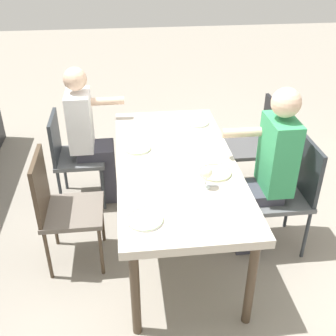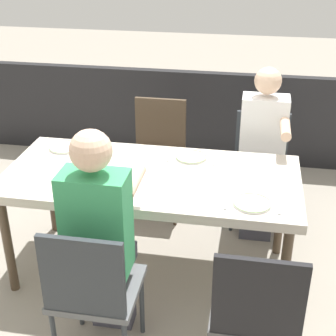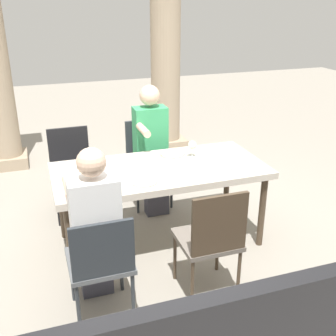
% 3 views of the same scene
% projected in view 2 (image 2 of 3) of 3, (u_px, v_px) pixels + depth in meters
% --- Properties ---
extents(ground_plane, '(16.00, 16.00, 0.00)m').
position_uv_depth(ground_plane, '(153.00, 269.00, 3.50)').
color(ground_plane, gray).
extents(dining_table, '(1.89, 0.88, 0.76)m').
position_uv_depth(dining_table, '(151.00, 183.00, 3.19)').
color(dining_table, beige).
rests_on(dining_table, ground).
extents(chair_west_north, '(0.44, 0.44, 0.91)m').
position_uv_depth(chair_west_north, '(256.00, 310.00, 2.40)').
color(chair_west_north, '#4F4F50').
rests_on(chair_west_north, ground).
extents(chair_west_south, '(0.44, 0.44, 0.86)m').
position_uv_depth(chair_west_south, '(260.00, 160.00, 3.92)').
color(chair_west_south, '#5B5E61').
rests_on(chair_west_south, ground).
extents(chair_mid_north, '(0.44, 0.44, 0.91)m').
position_uv_depth(chair_mid_north, '(92.00, 288.00, 2.53)').
color(chair_mid_north, '#5B5E61').
rests_on(chair_mid_north, ground).
extents(chair_mid_south, '(0.44, 0.44, 0.92)m').
position_uv_depth(chair_mid_south, '(158.00, 149.00, 4.05)').
color(chair_mid_south, '#6A6158').
rests_on(chair_mid_south, ground).
extents(diner_woman_green, '(0.35, 0.49, 1.28)m').
position_uv_depth(diner_woman_green, '(262.00, 149.00, 3.68)').
color(diner_woman_green, '#3F3F4C').
rests_on(diner_woman_green, ground).
extents(diner_man_white, '(0.34, 0.49, 1.34)m').
position_uv_depth(diner_man_white, '(102.00, 236.00, 2.61)').
color(diner_man_white, '#3F3F4C').
rests_on(diner_man_white, ground).
extents(patio_railing, '(4.29, 0.10, 0.90)m').
position_uv_depth(patio_railing, '(190.00, 116.00, 4.96)').
color(patio_railing, black).
rests_on(patio_railing, ground).
extents(plate_0, '(0.22, 0.22, 0.02)m').
position_uv_depth(plate_0, '(252.00, 203.00, 2.82)').
color(plate_0, white).
rests_on(plate_0, dining_table).
extents(fork_0, '(0.02, 0.17, 0.01)m').
position_uv_depth(fork_0, '(279.00, 207.00, 2.80)').
color(fork_0, silver).
rests_on(fork_0, dining_table).
extents(spoon_0, '(0.02, 0.17, 0.01)m').
position_uv_depth(spoon_0, '(226.00, 202.00, 2.85)').
color(spoon_0, silver).
rests_on(spoon_0, dining_table).
extents(plate_1, '(0.21, 0.21, 0.02)m').
position_uv_depth(plate_1, '(191.00, 157.00, 3.37)').
color(plate_1, white).
rests_on(plate_1, dining_table).
extents(fork_1, '(0.03, 0.17, 0.01)m').
position_uv_depth(fork_1, '(213.00, 159.00, 3.35)').
color(fork_1, silver).
rests_on(fork_1, dining_table).
extents(spoon_1, '(0.02, 0.17, 0.01)m').
position_uv_depth(spoon_1, '(169.00, 156.00, 3.39)').
color(spoon_1, silver).
rests_on(spoon_1, dining_table).
extents(plate_2, '(0.23, 0.23, 0.02)m').
position_uv_depth(plate_2, '(109.00, 189.00, 2.97)').
color(plate_2, silver).
rests_on(plate_2, dining_table).
extents(wine_glass_2, '(0.08, 0.08, 0.16)m').
position_uv_depth(wine_glass_2, '(87.00, 163.00, 3.04)').
color(wine_glass_2, white).
rests_on(wine_glass_2, dining_table).
extents(fork_2, '(0.04, 0.17, 0.01)m').
position_uv_depth(fork_2, '(133.00, 192.00, 2.95)').
color(fork_2, silver).
rests_on(fork_2, dining_table).
extents(spoon_2, '(0.02, 0.17, 0.01)m').
position_uv_depth(spoon_2, '(85.00, 187.00, 3.00)').
color(spoon_2, silver).
rests_on(spoon_2, dining_table).
extents(plate_3, '(0.22, 0.22, 0.02)m').
position_uv_depth(plate_3, '(65.00, 147.00, 3.51)').
color(plate_3, white).
rests_on(plate_3, dining_table).
extents(fork_3, '(0.02, 0.17, 0.01)m').
position_uv_depth(fork_3, '(85.00, 149.00, 3.49)').
color(fork_3, silver).
rests_on(fork_3, dining_table).
extents(spoon_3, '(0.04, 0.17, 0.01)m').
position_uv_depth(spoon_3, '(45.00, 146.00, 3.54)').
color(spoon_3, silver).
rests_on(spoon_3, dining_table).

